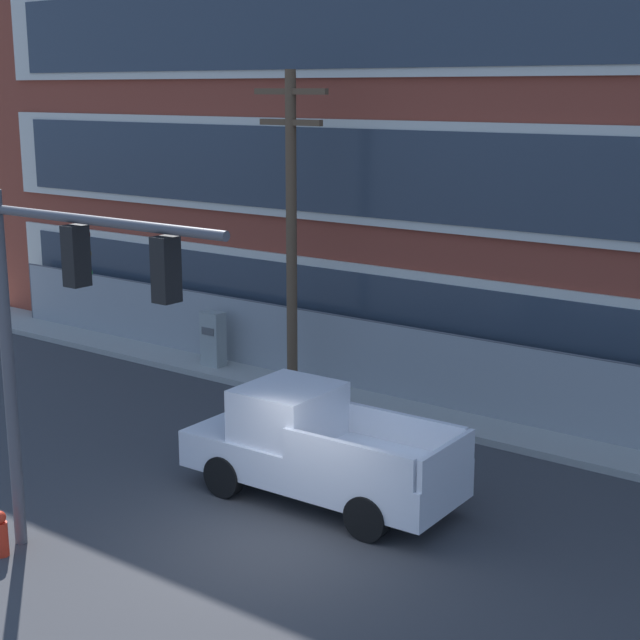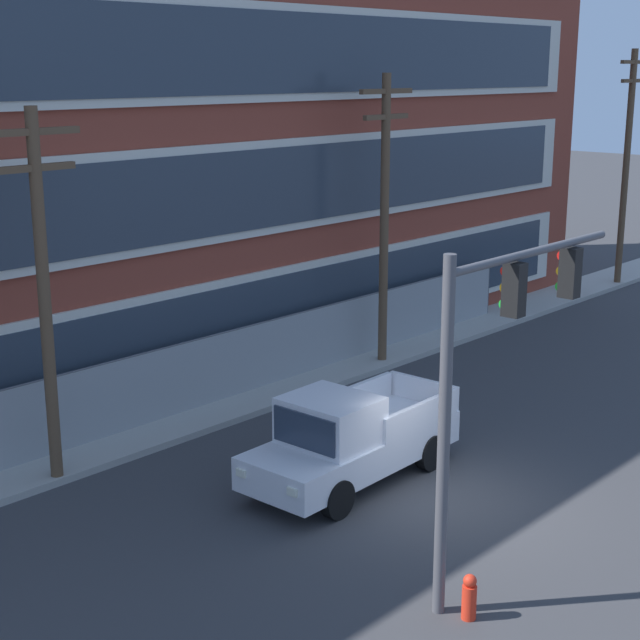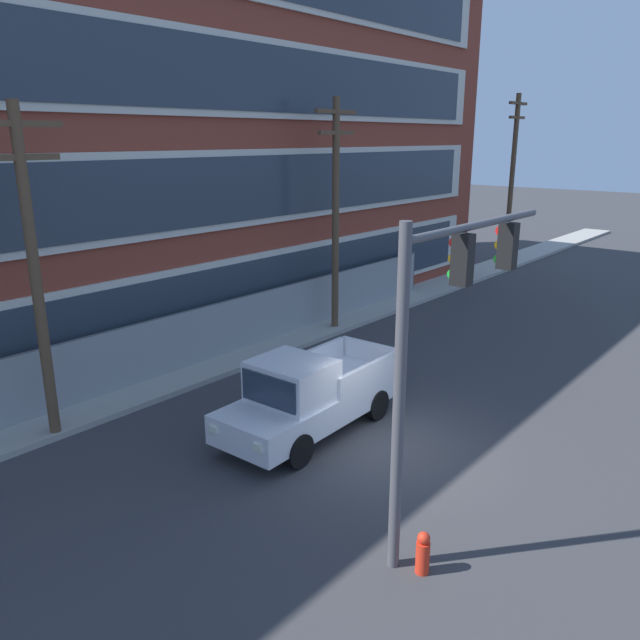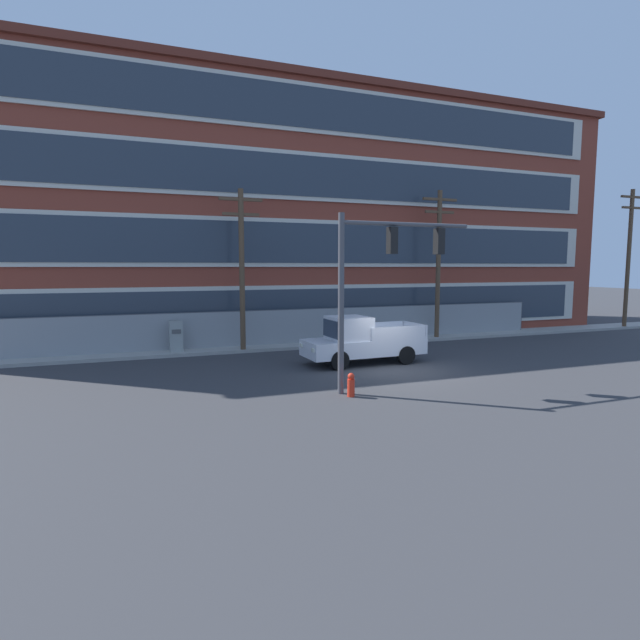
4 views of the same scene
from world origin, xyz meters
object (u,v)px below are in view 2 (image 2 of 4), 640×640
Objects in this scene: pickup_truck_white at (349,440)px; utility_pole_near_corner at (43,285)px; traffic_signal_mast at (496,348)px; utility_pole_far_east at (627,160)px; utility_pole_midblock at (384,210)px; fire_hydrant at (469,597)px.

utility_pole_near_corner reaches higher than pickup_truck_white.
traffic_signal_mast is at bearing -108.37° from pickup_truck_white.
utility_pole_near_corner is (-2.73, 9.01, 0.15)m from traffic_signal_mast.
traffic_signal_mast is 5.65m from pickup_truck_white.
pickup_truck_white is 0.58× the size of utility_pole_far_east.
utility_pole_far_east is at bearing 21.21° from traffic_signal_mast.
traffic_signal_mast is 12.72m from utility_pole_midblock.
pickup_truck_white is at bearing -145.65° from utility_pole_midblock.
pickup_truck_white is 0.64× the size of utility_pole_midblock.
traffic_signal_mast is at bearing -132.84° from utility_pole_midblock.
utility_pole_near_corner is at bearing 106.83° from traffic_signal_mast.
utility_pole_far_east reaches higher than fire_hydrant.
pickup_truck_white is (1.47, 4.42, -3.21)m from traffic_signal_mast.
utility_pole_near_corner is 0.85× the size of utility_pole_far_east.
pickup_truck_white is 5.63m from fire_hydrant.
pickup_truck_white is 9.43m from utility_pole_midblock.
pickup_truck_white is at bearing -167.94° from utility_pole_far_east.
fire_hydrant is (1.48, -9.50, -3.95)m from utility_pole_near_corner.
utility_pole_midblock reaches higher than fire_hydrant.
utility_pole_near_corner is 10.10× the size of fire_hydrant.
utility_pole_far_east reaches higher than utility_pole_midblock.
utility_pole_far_east is 11.91× the size of fire_hydrant.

